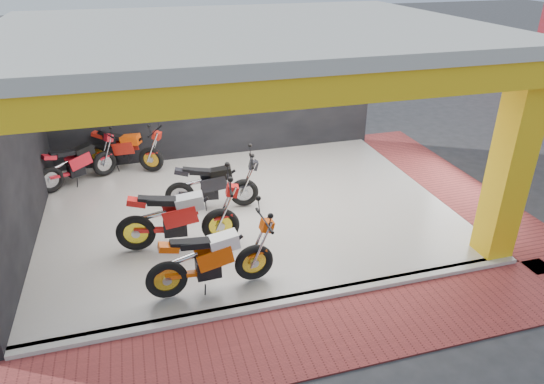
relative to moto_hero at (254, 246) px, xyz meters
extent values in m
plane|color=#2D2D30|center=(0.45, 0.42, -0.74)|extent=(80.00, 80.00, 0.00)
cube|color=silver|center=(0.45, 2.42, -0.69)|extent=(8.00, 6.00, 0.10)
cube|color=beige|center=(0.45, 2.42, 2.86)|extent=(8.40, 6.40, 0.20)
cube|color=black|center=(0.45, 5.52, 1.01)|extent=(8.20, 0.20, 3.50)
cube|color=black|center=(-3.65, 2.42, 1.01)|extent=(0.20, 6.20, 3.50)
cube|color=yellow|center=(4.20, -0.33, 1.01)|extent=(0.50, 0.50, 3.50)
cube|color=yellow|center=(0.45, -0.58, 2.56)|extent=(8.40, 0.30, 0.40)
cube|color=yellow|center=(4.45, 2.42, 2.56)|extent=(0.30, 6.40, 0.40)
cube|color=silver|center=(0.45, -0.60, -0.69)|extent=(8.00, 0.20, 0.10)
cube|color=#963331|center=(0.45, -1.38, -0.73)|extent=(9.00, 1.40, 0.03)
cube|color=#963331|center=(5.25, 2.42, -0.73)|extent=(1.40, 7.00, 0.03)
camera|label=1|loc=(-1.48, -6.15, 4.11)|focal=32.00mm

